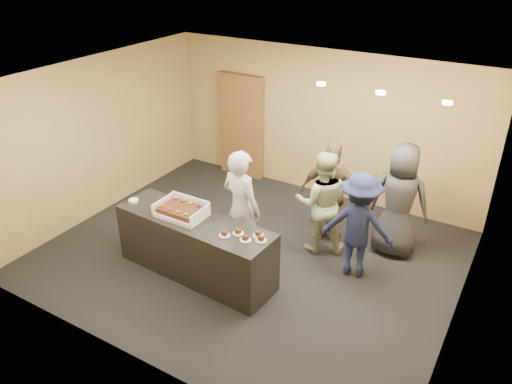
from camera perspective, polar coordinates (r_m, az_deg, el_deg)
room at (r=7.12m, az=-0.72°, el=1.91°), size 6.04×6.00×2.70m
serving_counter at (r=7.20m, az=-6.91°, el=-6.24°), size 2.44×0.85×0.90m
storage_cabinet at (r=9.94m, az=-1.68°, el=7.54°), size 0.94×0.15×2.07m
cake_box at (r=7.07m, az=-8.40°, el=-2.28°), size 0.68×0.47×0.20m
sheet_cake at (r=7.03m, az=-8.56°, el=-2.00°), size 0.58×0.40×0.11m
plate_stack at (r=7.57m, az=-13.83°, el=-0.96°), size 0.14×0.14×0.04m
slice_a at (r=6.56m, az=-3.62°, el=-4.81°), size 0.15×0.15×0.07m
slice_b at (r=6.59m, az=-2.05°, el=-4.58°), size 0.15×0.15×0.07m
slice_c at (r=6.46m, az=-1.21°, el=-5.34°), size 0.15×0.15×0.07m
slice_d at (r=6.54m, az=0.28°, el=-4.86°), size 0.15×0.15×0.07m
slice_e at (r=6.45m, az=0.59°, el=-5.38°), size 0.15×0.15×0.07m
person_server_grey at (r=7.16m, az=-1.70°, el=-1.95°), size 0.73×0.55×1.81m
person_sage_man at (r=7.56m, az=7.49°, el=-1.20°), size 0.99×0.92×1.64m
person_navy_man at (r=7.13m, az=11.60°, el=-3.75°), size 1.12×0.77×1.59m
person_brown_extra at (r=7.82m, az=8.63°, el=-0.11°), size 1.03×0.52×1.69m
person_dark_suit at (r=7.70m, az=16.06°, el=-0.95°), size 0.90×0.61×1.79m
ceiling_spotlights at (r=6.47m, az=14.05°, el=10.95°), size 1.72×0.12×0.03m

